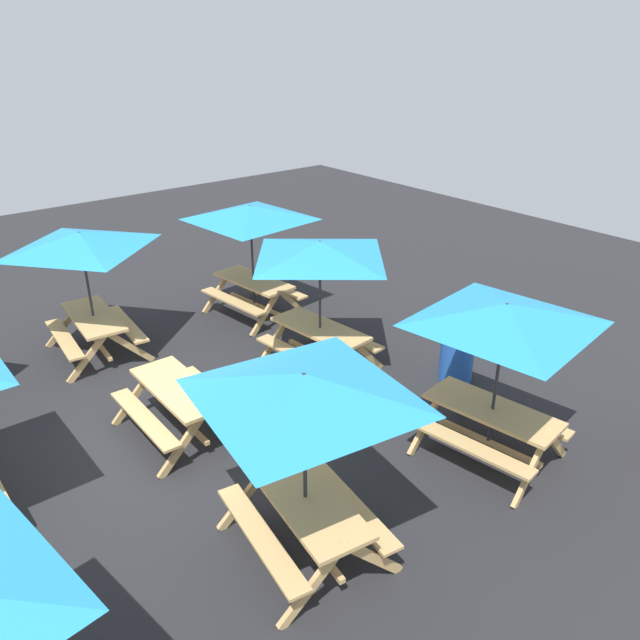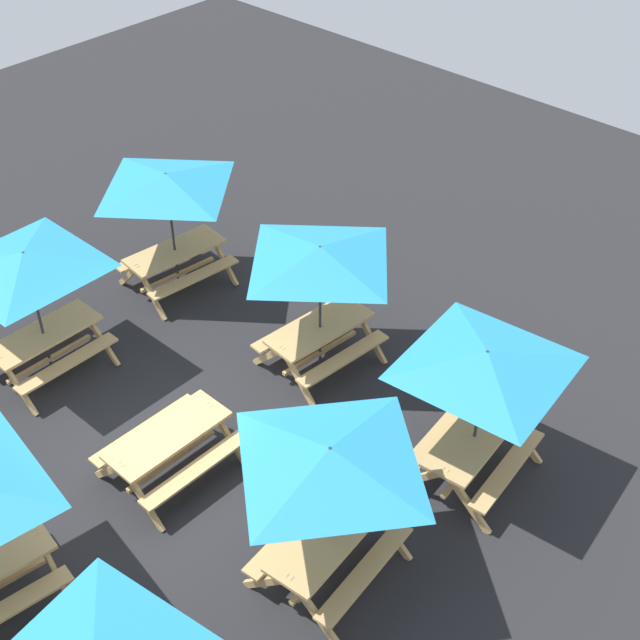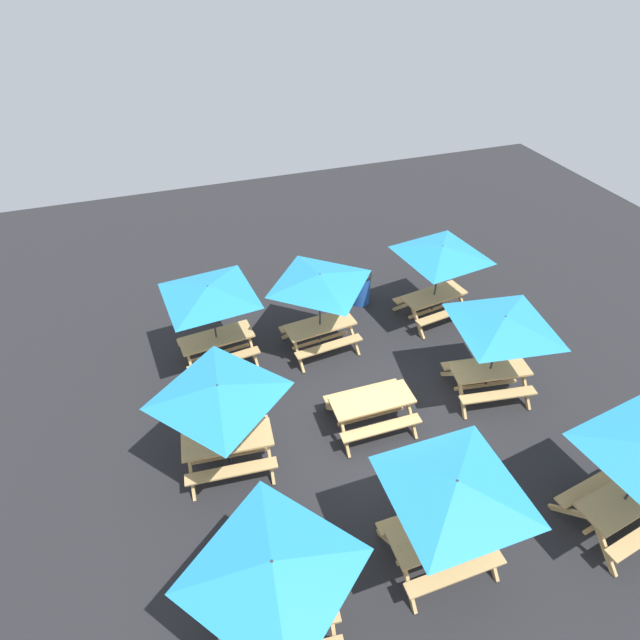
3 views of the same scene
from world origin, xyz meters
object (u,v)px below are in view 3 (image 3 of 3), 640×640
object	(u,v)px
picnic_table_8	(372,406)
trash_bin_blue	(360,288)
picnic_table_3	(502,327)
picnic_table_6	(210,297)
picnic_table_2	(219,397)
picnic_table_7	(273,572)
picnic_table_4	(454,492)
picnic_table_1	(320,285)
trash_bin_orange	(452,259)
picnic_table_5	(441,256)

from	to	relation	value
picnic_table_8	trash_bin_blue	distance (m)	4.58
picnic_table_3	trash_bin_blue	xyz separation A→B (m)	(1.44, -4.32, -1.49)
picnic_table_8	picnic_table_6	bearing A→B (deg)	-47.38
picnic_table_2	picnic_table_7	world-z (taller)	same
picnic_table_2	picnic_table_4	xyz separation A→B (m)	(-3.06, 3.12, 0.00)
picnic_table_6	picnic_table_8	size ratio (longest dim) A/B	1.55
picnic_table_7	picnic_table_1	bearing A→B (deg)	-107.62
picnic_table_8	picnic_table_4	bearing A→B (deg)	88.91
picnic_table_1	trash_bin_orange	distance (m)	5.72
picnic_table_2	picnic_table_5	distance (m)	7.03
picnic_table_7	picnic_table_4	bearing A→B (deg)	-168.21
picnic_table_1	picnic_table_8	size ratio (longest dim) A/B	1.29
picnic_table_7	picnic_table_2	bearing A→B (deg)	-81.18
picnic_table_5	picnic_table_8	world-z (taller)	picnic_table_5
picnic_table_5	picnic_table_6	world-z (taller)	same
picnic_table_7	trash_bin_blue	world-z (taller)	picnic_table_7
picnic_table_1	picnic_table_3	distance (m)	4.25
picnic_table_6	picnic_table_8	bearing A→B (deg)	125.86
picnic_table_1	trash_bin_blue	size ratio (longest dim) A/B	2.38
picnic_table_2	trash_bin_blue	size ratio (longest dim) A/B	2.38
picnic_table_4	picnic_table_5	world-z (taller)	same
picnic_table_8	trash_bin_blue	size ratio (longest dim) A/B	1.85
picnic_table_4	trash_bin_orange	xyz separation A→B (m)	(-4.98, -8.00, -1.49)
picnic_table_1	picnic_table_4	xyz separation A→B (m)	(-0.14, 5.95, 0.00)
picnic_table_4	picnic_table_8	xyz separation A→B (m)	(-0.10, -3.15, -1.43)
picnic_table_5	trash_bin_blue	size ratio (longest dim) A/B	2.86
picnic_table_1	picnic_table_8	xyz separation A→B (m)	(-0.24, 2.80, -1.43)
picnic_table_3	picnic_table_7	distance (m)	6.90
picnic_table_5	picnic_table_2	bearing A→B (deg)	17.49
picnic_table_8	trash_bin_orange	distance (m)	6.88
picnic_table_5	trash_bin_orange	xyz separation A→B (m)	(-1.71, -1.84, -1.49)
picnic_table_8	trash_bin_orange	size ratio (longest dim) A/B	1.85
picnic_table_3	picnic_table_8	distance (m)	3.29
picnic_table_2	picnic_table_6	bearing A→B (deg)	-90.50
picnic_table_2	picnic_table_3	distance (m)	6.12
picnic_table_6	picnic_table_4	bearing A→B (deg)	107.41
picnic_table_3	picnic_table_5	distance (m)	3.02
picnic_table_2	trash_bin_blue	bearing A→B (deg)	-131.82
picnic_table_3	picnic_table_6	xyz separation A→B (m)	(5.80, -3.16, 0.00)
picnic_table_1	picnic_table_2	world-z (taller)	same
picnic_table_8	trash_bin_blue	world-z (taller)	trash_bin_blue
picnic_table_1	picnic_table_5	xyz separation A→B (m)	(-3.42, -0.22, 0.00)
trash_bin_orange	picnic_table_5	bearing A→B (deg)	47.10
picnic_table_3	trash_bin_blue	size ratio (longest dim) A/B	2.85
picnic_table_5	trash_bin_blue	bearing A→B (deg)	-46.31
picnic_table_7	trash_bin_blue	size ratio (longest dim) A/B	2.38
picnic_table_1	trash_bin_orange	world-z (taller)	picnic_table_1
picnic_table_3	picnic_table_8	world-z (taller)	picnic_table_3
trash_bin_blue	picnic_table_4	bearing A→B (deg)	77.77
picnic_table_1	picnic_table_8	bearing A→B (deg)	89.19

